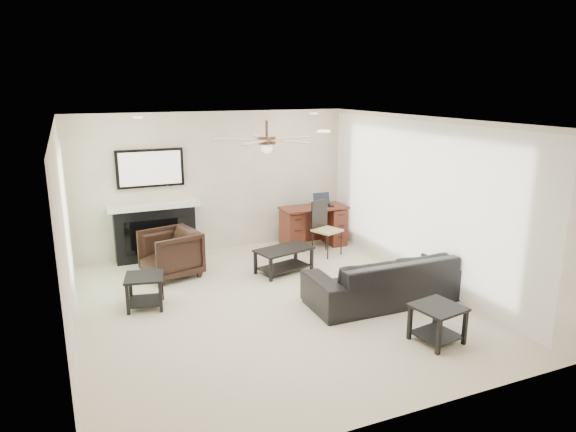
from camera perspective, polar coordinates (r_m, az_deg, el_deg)
name	(u,v)px	position (r m, az deg, el deg)	size (l,w,h in m)	color
room_shell	(281,183)	(6.80, -0.79, 3.73)	(5.50, 5.54, 2.52)	beige
sofa	(388,278)	(7.33, 11.02, -6.75)	(2.28, 0.89, 0.67)	black
armchair	(171,253)	(8.28, -12.91, -4.08)	(0.79, 0.82, 0.74)	black
coffee_table	(284,260)	(8.29, -0.46, -4.96)	(0.90, 0.50, 0.40)	black
end_table_near	(437,324)	(6.37, 16.23, -11.44)	(0.52, 0.52, 0.45)	black
end_table_left	(145,291)	(7.28, -15.59, -8.08)	(0.50, 0.50, 0.45)	black
fireplace_unit	(154,206)	(8.99, -14.70, 1.12)	(1.52, 0.34, 1.91)	black
desk	(313,227)	(9.58, 2.85, -1.18)	(1.22, 0.56, 0.76)	#36150D
desk_chair	(327,228)	(9.08, 4.38, -1.39)	(0.42, 0.44, 0.97)	black
laptop	(324,200)	(9.53, 4.02, 1.79)	(0.33, 0.24, 0.23)	black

